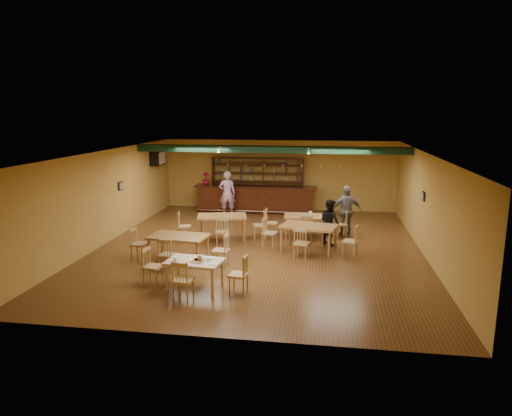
% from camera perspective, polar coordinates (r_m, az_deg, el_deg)
% --- Properties ---
extents(floor, '(12.00, 12.00, 0.00)m').
position_cam_1_polar(floor, '(14.71, 0.35, -4.89)').
color(floor, '#503417').
rests_on(floor, ground).
extents(ceiling_beam, '(10.00, 0.30, 0.25)m').
position_cam_1_polar(ceiling_beam, '(16.92, 1.75, 7.21)').
color(ceiling_beam, black).
rests_on(ceiling_beam, ceiling).
extents(track_rail_left, '(0.05, 2.50, 0.05)m').
position_cam_1_polar(track_rail_left, '(17.80, -3.83, 7.65)').
color(track_rail_left, silver).
rests_on(track_rail_left, ceiling).
extents(track_rail_right, '(0.05, 2.50, 0.05)m').
position_cam_1_polar(track_rail_right, '(17.40, 6.61, 7.50)').
color(track_rail_right, silver).
rests_on(track_rail_right, ceiling).
extents(ac_unit, '(0.34, 0.70, 0.48)m').
position_cam_1_polar(ac_unit, '(19.47, -11.99, 6.04)').
color(ac_unit, silver).
rests_on(ac_unit, wall_left).
extents(picture_left, '(0.04, 0.34, 0.28)m').
position_cam_1_polar(picture_left, '(16.69, -16.28, 2.64)').
color(picture_left, black).
rests_on(picture_left, wall_left).
extents(picture_right, '(0.04, 0.34, 0.28)m').
position_cam_1_polar(picture_right, '(14.95, 19.86, 1.37)').
color(picture_right, black).
rests_on(picture_right, wall_right).
extents(bar_counter, '(5.16, 0.85, 1.13)m').
position_cam_1_polar(bar_counter, '(19.66, -0.08, 1.09)').
color(bar_counter, black).
rests_on(bar_counter, ground).
extents(back_bar_hutch, '(3.99, 0.40, 2.28)m').
position_cam_1_polar(back_bar_hutch, '(20.18, 0.19, 3.02)').
color(back_bar_hutch, black).
rests_on(back_bar_hutch, ground).
extents(poinsettia, '(0.38, 0.38, 0.52)m').
position_cam_1_polar(poinsettia, '(19.95, -6.15, 3.59)').
color(poinsettia, '#AA0F22').
rests_on(poinsettia, bar_counter).
extents(dining_table_a, '(1.79, 1.30, 0.81)m').
position_cam_1_polar(dining_table_a, '(15.62, -4.18, -2.38)').
color(dining_table_a, olive).
rests_on(dining_table_a, ground).
extents(dining_table_b, '(1.53, 0.98, 0.74)m').
position_cam_1_polar(dining_table_b, '(15.98, 6.12, -2.23)').
color(dining_table_b, olive).
rests_on(dining_table_b, ground).
extents(dining_table_c, '(1.68, 1.12, 0.80)m').
position_cam_1_polar(dining_table_c, '(13.36, -9.44, -5.00)').
color(dining_table_c, olive).
rests_on(dining_table_c, ground).
extents(dining_table_d, '(1.83, 1.34, 0.82)m').
position_cam_1_polar(dining_table_d, '(14.32, 6.48, -3.72)').
color(dining_table_d, olive).
rests_on(dining_table_d, ground).
extents(near_table, '(1.41, 1.00, 0.71)m').
position_cam_1_polar(near_table, '(11.44, -7.54, -8.09)').
color(near_table, beige).
rests_on(near_table, ground).
extents(pizza_tray, '(0.49, 0.49, 0.01)m').
position_cam_1_polar(pizza_tray, '(11.30, -7.12, -6.39)').
color(pizza_tray, silver).
rests_on(pizza_tray, near_table).
extents(parmesan_shaker, '(0.08, 0.08, 0.11)m').
position_cam_1_polar(parmesan_shaker, '(11.30, -9.88, -6.22)').
color(parmesan_shaker, '#EAE5C6').
rests_on(parmesan_shaker, near_table).
extents(napkin_stack, '(0.23, 0.19, 0.03)m').
position_cam_1_polar(napkin_stack, '(11.41, -5.72, -6.13)').
color(napkin_stack, white).
rests_on(napkin_stack, near_table).
extents(pizza_server, '(0.32, 0.23, 0.00)m').
position_cam_1_polar(pizza_server, '(11.30, -6.36, -6.32)').
color(pizza_server, silver).
rests_on(pizza_server, pizza_tray).
extents(side_plate, '(0.24, 0.24, 0.01)m').
position_cam_1_polar(side_plate, '(11.02, -5.24, -6.83)').
color(side_plate, white).
rests_on(side_plate, near_table).
extents(patron_bar, '(0.73, 0.54, 1.85)m').
position_cam_1_polar(patron_bar, '(18.98, -3.54, 1.78)').
color(patron_bar, '#964FAC').
rests_on(patron_bar, ground).
extents(patron_right_a, '(0.87, 0.91, 1.48)m').
position_cam_1_polar(patron_right_a, '(15.10, 9.05, -1.69)').
color(patron_right_a, black).
rests_on(patron_right_a, ground).
extents(patron_right_b, '(1.09, 0.61, 1.75)m').
position_cam_1_polar(patron_right_b, '(16.16, 11.06, -0.38)').
color(patron_right_b, slate).
rests_on(patron_right_b, ground).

